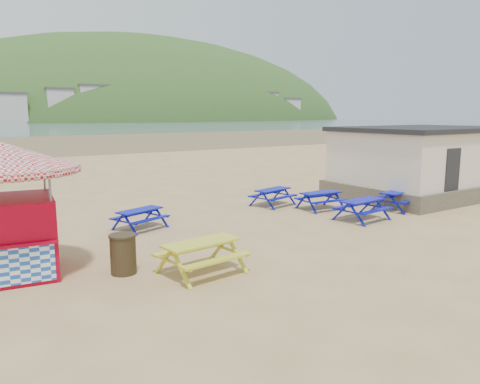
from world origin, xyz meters
TOP-DOWN VIEW (x-y plane):
  - ground at (0.00, 0.00)m, footprint 400.00×400.00m
  - wet_sand at (0.00, 55.00)m, footprint 400.00×400.00m
  - picnic_table_blue_a at (-2.60, 2.21)m, footprint 1.87×1.68m
  - picnic_table_blue_b at (3.45, 2.88)m, footprint 1.92×1.69m
  - picnic_table_blue_c at (4.54, 1.23)m, footprint 1.73×1.44m
  - picnic_table_blue_e at (4.45, -0.99)m, footprint 1.91×1.60m
  - picnic_table_blue_f at (7.07, -0.48)m, footprint 1.99×1.73m
  - picnic_table_yellow at (-3.04, -2.71)m, footprint 2.02×1.70m
  - ice_cream_kiosk at (-6.84, -0.34)m, footprint 3.96×3.96m
  - litter_bin at (-4.59, -1.69)m, footprint 0.65×0.65m
  - amenity_block at (10.50, 1.00)m, footprint 7.40×5.40m
  - headland_town at (90.00, 229.68)m, footprint 264.00×144.00m

SIDE VIEW (x-z plane):
  - headland_town at x=90.00m, z-range -63.91..44.09m
  - ground at x=0.00m, z-range 0.00..0.00m
  - wet_sand at x=0.00m, z-range 0.00..0.00m
  - picnic_table_blue_a at x=-2.60m, z-range 0.00..0.65m
  - picnic_table_blue_c at x=4.54m, z-range 0.00..0.69m
  - picnic_table_blue_b at x=3.45m, z-range 0.00..0.69m
  - picnic_table_blue_f at x=7.07m, z-range 0.00..0.73m
  - picnic_table_blue_e at x=4.45m, z-range 0.00..0.74m
  - picnic_table_yellow at x=-3.04m, z-range 0.00..0.78m
  - litter_bin at x=-4.59m, z-range 0.01..0.96m
  - amenity_block at x=10.50m, z-range -0.01..3.14m
  - ice_cream_kiosk at x=-6.84m, z-range 0.41..3.55m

